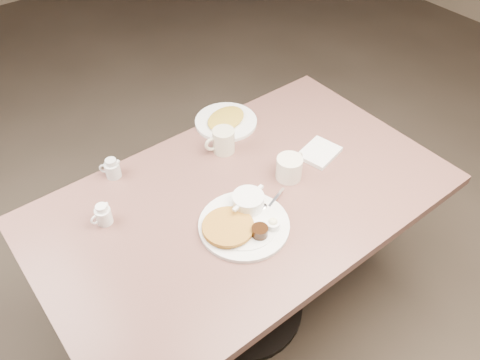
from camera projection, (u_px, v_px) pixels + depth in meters
room at (245, 30)px, 1.29m from camera, size 7.04×8.04×2.84m
diner_table at (243, 227)px, 1.86m from camera, size 1.50×0.90×0.75m
main_plate at (243, 220)px, 1.64m from camera, size 0.40×0.37×0.07m
coffee_mug_near at (290, 167)px, 1.79m from camera, size 0.15×0.12×0.09m
napkin at (319, 153)px, 1.91m from camera, size 0.18×0.15×0.02m
coffee_mug_far at (223, 141)px, 1.89m from camera, size 0.13×0.11×0.10m
creamer_left at (103, 215)px, 1.63m from camera, size 0.08×0.07×0.08m
creamer_right at (112, 169)px, 1.80m from camera, size 0.08×0.07×0.08m
hash_plate at (226, 121)px, 2.05m from camera, size 0.34×0.34×0.04m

